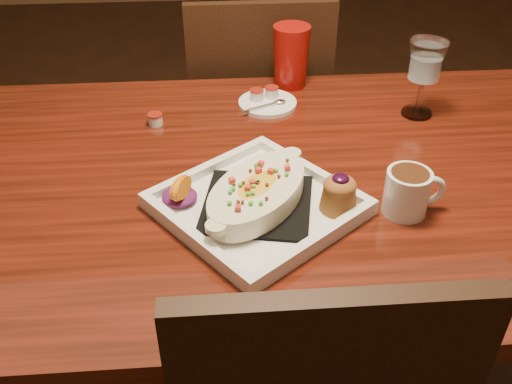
{
  "coord_description": "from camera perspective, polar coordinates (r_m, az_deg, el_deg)",
  "views": [
    {
      "loc": [
        -0.12,
        -0.94,
        1.39
      ],
      "look_at": [
        -0.06,
        -0.09,
        0.77
      ],
      "focal_mm": 40.0,
      "sensor_mm": 36.0,
      "label": 1
    }
  ],
  "objects": [
    {
      "name": "table",
      "position": [
        1.2,
        2.46,
        -1.88
      ],
      "size": [
        1.5,
        0.9,
        0.75
      ],
      "color": "maroon",
      "rests_on": "floor"
    },
    {
      "name": "goblet",
      "position": [
        1.35,
        16.58,
        12.08
      ],
      "size": [
        0.09,
        0.09,
        0.18
      ],
      "color": "silver",
      "rests_on": "table"
    },
    {
      "name": "red_tumbler",
      "position": [
        1.47,
        3.52,
        13.38
      ],
      "size": [
        0.09,
        0.09,
        0.15
      ],
      "primitive_type": "cone",
      "color": "#9E100B",
      "rests_on": "table"
    },
    {
      "name": "creamer_loose",
      "position": [
        1.33,
        -10.04,
        7.18
      ],
      "size": [
        0.03,
        0.03,
        0.03
      ],
      "color": "silver",
      "rests_on": "table"
    },
    {
      "name": "plate",
      "position": [
        1.03,
        0.63,
        -0.59
      ],
      "size": [
        0.43,
        0.43,
        0.08
      ],
      "rotation": [
        0.0,
        0.0,
        0.66
      ],
      "color": "white",
      "rests_on": "table"
    },
    {
      "name": "chair_far",
      "position": [
        1.81,
        0.12,
        6.77
      ],
      "size": [
        0.42,
        0.42,
        0.93
      ],
      "rotation": [
        0.0,
        0.0,
        3.14
      ],
      "color": "black",
      "rests_on": "floor"
    },
    {
      "name": "saucer",
      "position": [
        1.39,
        1.05,
        9.05
      ],
      "size": [
        0.14,
        0.14,
        0.1
      ],
      "color": "white",
      "rests_on": "table"
    },
    {
      "name": "coffee_mug",
      "position": [
        1.05,
        15.02,
        0.14
      ],
      "size": [
        0.11,
        0.08,
        0.09
      ],
      "rotation": [
        0.0,
        0.0,
        0.06
      ],
      "color": "white",
      "rests_on": "table"
    }
  ]
}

